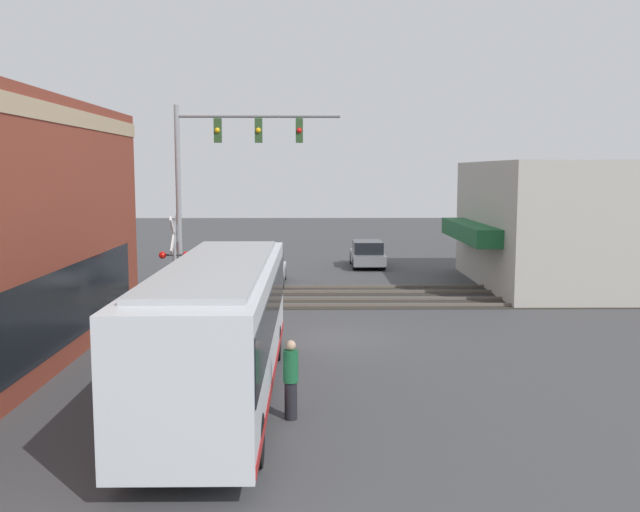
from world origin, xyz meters
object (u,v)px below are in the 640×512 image
at_px(pedestrian_near_bus, 291,379).
at_px(parked_car_grey, 367,255).
at_px(crossing_signal, 175,255).
at_px(city_bus, 220,324).
at_px(parked_car_silver, 266,270).

bearing_deg(pedestrian_near_bus, parked_car_grey, -8.30).
height_order(crossing_signal, pedestrian_near_bus, crossing_signal).
bearing_deg(city_bus, parked_car_silver, -0.00).
distance_m(parked_car_silver, pedestrian_near_bus, 19.00).
height_order(city_bus, pedestrian_near_bus, city_bus).
xyz_separation_m(parked_car_grey, pedestrian_near_bus, (-25.16, 3.67, 0.22)).
xyz_separation_m(city_bus, pedestrian_near_bus, (-1.44, -1.73, -0.93)).
relative_size(city_bus, pedestrian_near_bus, 6.45).
bearing_deg(crossing_signal, parked_car_silver, -22.38).
bearing_deg(parked_car_grey, crossing_signal, 148.17).
height_order(city_bus, crossing_signal, crossing_signal).
xyz_separation_m(city_bus, parked_car_silver, (17.48, -0.00, -1.15)).
bearing_deg(parked_car_grey, parked_car_silver, 139.14).
relative_size(crossing_signal, parked_car_grey, 0.89).
height_order(parked_car_silver, pedestrian_near_bus, pedestrian_near_bus).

